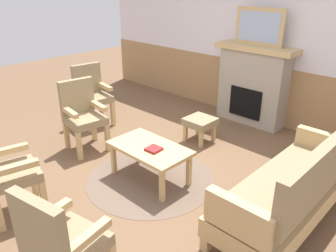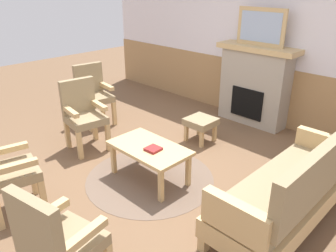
{
  "view_description": "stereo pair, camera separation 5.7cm",
  "coord_description": "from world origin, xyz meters",
  "px_view_note": "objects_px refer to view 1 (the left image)",
  "views": [
    {
      "loc": [
        2.62,
        -2.38,
        2.23
      ],
      "look_at": [
        0.0,
        0.35,
        0.55
      ],
      "focal_mm": 35.6,
      "sensor_mm": 36.0,
      "label": 1
    },
    {
      "loc": [
        2.66,
        -2.34,
        2.23
      ],
      "look_at": [
        0.0,
        0.35,
        0.55
      ],
      "focal_mm": 35.6,
      "sensor_mm": 36.0,
      "label": 2
    }
  ],
  "objects_px": {
    "footstool": "(200,123)",
    "armchair_front_left": "(3,169)",
    "coffee_table": "(150,151)",
    "book_on_table": "(154,149)",
    "couch": "(291,189)",
    "fireplace": "(253,84)",
    "armchair_by_window_left": "(82,112)",
    "framed_picture": "(259,27)",
    "armchair_near_fireplace": "(91,92)",
    "armchair_front_center": "(59,242)"
  },
  "relations": [
    {
      "from": "framed_picture",
      "to": "couch",
      "type": "xyz_separation_m",
      "value": [
        1.63,
        -2.0,
        -1.16
      ]
    },
    {
      "from": "book_on_table",
      "to": "armchair_near_fireplace",
      "type": "distance_m",
      "value": 2.11
    },
    {
      "from": "armchair_by_window_left",
      "to": "armchair_front_left",
      "type": "relative_size",
      "value": 1.0
    },
    {
      "from": "framed_picture",
      "to": "armchair_by_window_left",
      "type": "height_order",
      "value": "framed_picture"
    },
    {
      "from": "fireplace",
      "to": "armchair_front_left",
      "type": "relative_size",
      "value": 1.33
    },
    {
      "from": "fireplace",
      "to": "armchair_by_window_left",
      "type": "height_order",
      "value": "fireplace"
    },
    {
      "from": "armchair_front_center",
      "to": "coffee_table",
      "type": "bearing_deg",
      "value": 115.24
    },
    {
      "from": "armchair_front_left",
      "to": "armchair_near_fireplace",
      "type": "bearing_deg",
      "value": 125.16
    },
    {
      "from": "armchair_front_left",
      "to": "armchair_by_window_left",
      "type": "bearing_deg",
      "value": 118.0
    },
    {
      "from": "framed_picture",
      "to": "armchair_by_window_left",
      "type": "relative_size",
      "value": 0.82
    },
    {
      "from": "armchair_near_fireplace",
      "to": "armchair_by_window_left",
      "type": "relative_size",
      "value": 1.0
    },
    {
      "from": "armchair_by_window_left",
      "to": "armchair_near_fireplace",
      "type": "bearing_deg",
      "value": 137.63
    },
    {
      "from": "armchair_front_center",
      "to": "book_on_table",
      "type": "bearing_deg",
      "value": 112.55
    },
    {
      "from": "fireplace",
      "to": "footstool",
      "type": "relative_size",
      "value": 3.25
    },
    {
      "from": "armchair_by_window_left",
      "to": "coffee_table",
      "type": "bearing_deg",
      "value": 3.38
    },
    {
      "from": "couch",
      "to": "book_on_table",
      "type": "height_order",
      "value": "couch"
    },
    {
      "from": "armchair_by_window_left",
      "to": "couch",
      "type": "bearing_deg",
      "value": 9.34
    },
    {
      "from": "book_on_table",
      "to": "armchair_near_fireplace",
      "type": "relative_size",
      "value": 0.16
    },
    {
      "from": "couch",
      "to": "book_on_table",
      "type": "distance_m",
      "value": 1.51
    },
    {
      "from": "fireplace",
      "to": "book_on_table",
      "type": "relative_size",
      "value": 8.09
    },
    {
      "from": "book_on_table",
      "to": "armchair_by_window_left",
      "type": "relative_size",
      "value": 0.16
    },
    {
      "from": "footstool",
      "to": "armchair_front_center",
      "type": "height_order",
      "value": "armchair_front_center"
    },
    {
      "from": "armchair_near_fireplace",
      "to": "framed_picture",
      "type": "bearing_deg",
      "value": 45.31
    },
    {
      "from": "book_on_table",
      "to": "armchair_front_center",
      "type": "bearing_deg",
      "value": -67.45
    },
    {
      "from": "framed_picture",
      "to": "armchair_front_center",
      "type": "bearing_deg",
      "value": -78.29
    },
    {
      "from": "fireplace",
      "to": "armchair_by_window_left",
      "type": "xyz_separation_m",
      "value": [
        -1.19,
        -2.47,
        -0.11
      ]
    },
    {
      "from": "fireplace",
      "to": "coffee_table",
      "type": "xyz_separation_m",
      "value": [
        0.08,
        -2.39,
        -0.27
      ]
    },
    {
      "from": "book_on_table",
      "to": "armchair_near_fireplace",
      "type": "height_order",
      "value": "armchair_near_fireplace"
    },
    {
      "from": "footstool",
      "to": "framed_picture",
      "type": "bearing_deg",
      "value": 82.87
    },
    {
      "from": "coffee_table",
      "to": "book_on_table",
      "type": "xyz_separation_m",
      "value": [
        0.1,
        -0.03,
        0.07
      ]
    },
    {
      "from": "framed_picture",
      "to": "armchair_front_center",
      "type": "xyz_separation_m",
      "value": [
        0.82,
        -3.96,
        -1.02
      ]
    },
    {
      "from": "book_on_table",
      "to": "footstool",
      "type": "xyz_separation_m",
      "value": [
        -0.33,
        1.26,
        -0.17
      ]
    },
    {
      "from": "armchair_near_fireplace",
      "to": "armchair_front_left",
      "type": "bearing_deg",
      "value": -54.84
    },
    {
      "from": "armchair_by_window_left",
      "to": "armchair_front_left",
      "type": "bearing_deg",
      "value": -62.0
    },
    {
      "from": "footstool",
      "to": "coffee_table",
      "type": "bearing_deg",
      "value": -79.5
    },
    {
      "from": "footstool",
      "to": "armchair_front_center",
      "type": "xyz_separation_m",
      "value": [
        0.97,
        -2.79,
        0.25
      ]
    },
    {
      "from": "armchair_front_center",
      "to": "armchair_by_window_left",
      "type": "bearing_deg",
      "value": 143.46
    },
    {
      "from": "fireplace",
      "to": "coffee_table",
      "type": "height_order",
      "value": "fireplace"
    },
    {
      "from": "armchair_front_left",
      "to": "book_on_table",
      "type": "bearing_deg",
      "value": 65.14
    },
    {
      "from": "framed_picture",
      "to": "armchair_by_window_left",
      "type": "distance_m",
      "value": 2.92
    },
    {
      "from": "footstool",
      "to": "armchair_front_left",
      "type": "bearing_deg",
      "value": -96.91
    },
    {
      "from": "armchair_by_window_left",
      "to": "footstool",
      "type": "bearing_deg",
      "value": 51.26
    },
    {
      "from": "fireplace",
      "to": "armchair_near_fireplace",
      "type": "relative_size",
      "value": 1.33
    },
    {
      "from": "fireplace",
      "to": "armchair_by_window_left",
      "type": "bearing_deg",
      "value": -115.77
    },
    {
      "from": "framed_picture",
      "to": "couch",
      "type": "relative_size",
      "value": 0.44
    },
    {
      "from": "fireplace",
      "to": "armchair_by_window_left",
      "type": "distance_m",
      "value": 2.74
    },
    {
      "from": "footstool",
      "to": "armchair_by_window_left",
      "type": "height_order",
      "value": "armchair_by_window_left"
    },
    {
      "from": "couch",
      "to": "footstool",
      "type": "distance_m",
      "value": 1.97
    },
    {
      "from": "armchair_front_left",
      "to": "coffee_table",
      "type": "bearing_deg",
      "value": 69.02
    },
    {
      "from": "coffee_table",
      "to": "armchair_front_left",
      "type": "height_order",
      "value": "armchair_front_left"
    }
  ]
}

